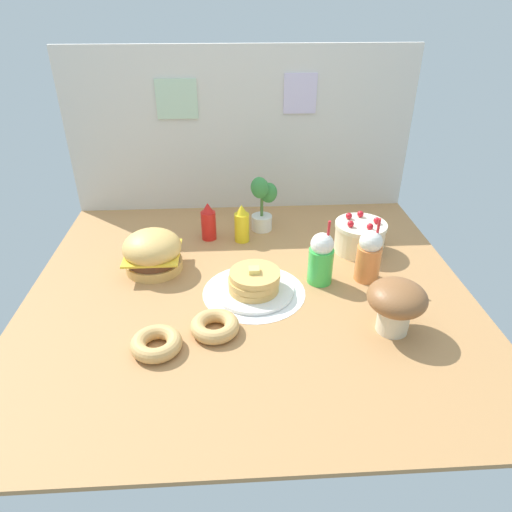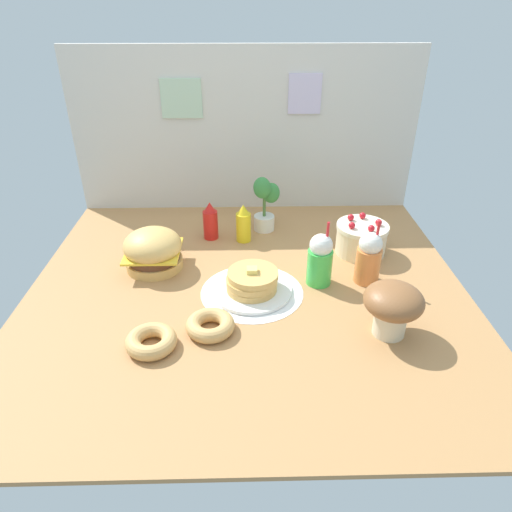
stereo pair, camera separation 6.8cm
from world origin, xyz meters
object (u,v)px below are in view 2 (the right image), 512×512
layer_cake (362,238)px  ketchup_bottle (211,222)px  mushroom_stool (394,305)px  mustard_bottle (244,224)px  potted_plant (265,201)px  burger (154,250)px  cream_soda_cup (321,260)px  orange_float_cup (369,258)px  donut_pink_glaze (152,341)px  pancake_stack (253,283)px  donut_chocolate (211,325)px

layer_cake → ketchup_bottle: (-0.82, 0.19, 0.02)m
layer_cake → mushroom_stool: size_ratio=1.13×
mustard_bottle → potted_plant: bearing=47.4°
burger → cream_soda_cup: size_ratio=0.88×
orange_float_cup → cream_soda_cup: bearing=-177.5°
donut_pink_glaze → ketchup_bottle: bearing=79.1°
layer_cake → potted_plant: (-0.51, 0.29, 0.09)m
burger → ketchup_bottle: size_ratio=1.33×
orange_float_cup → mustard_bottle: bearing=144.1°
mustard_bottle → mushroom_stool: 1.02m
pancake_stack → potted_plant: (0.08, 0.66, 0.13)m
cream_soda_cup → potted_plant: bearing=112.5°
cream_soda_cup → potted_plant: size_ratio=0.98×
pancake_stack → ketchup_bottle: size_ratio=1.70×
burger → cream_soda_cup: bearing=-11.2°
potted_plant → mushroom_stool: 1.07m
ketchup_bottle → burger: bearing=-130.4°
donut_pink_glaze → mushroom_stool: size_ratio=0.85×
layer_cake → mushroom_stool: mushroom_stool is taller
potted_plant → mustard_bottle: bearing=-132.6°
layer_cake → pancake_stack: bearing=-148.0°
pancake_stack → donut_chocolate: (-0.18, -0.28, -0.02)m
pancake_stack → cream_soda_cup: (0.32, 0.08, 0.08)m
layer_cake → orange_float_cup: bearing=-96.5°
pancake_stack → ketchup_bottle: (-0.23, 0.56, 0.05)m
cream_soda_cup → orange_float_cup: bearing=2.5°
layer_cake → donut_chocolate: 1.00m
layer_cake → donut_pink_glaze: size_ratio=1.34×
cream_soda_cup → mushroom_stool: (0.24, -0.38, 0.01)m
orange_float_cup → potted_plant: 0.74m
burger → mushroom_stool: size_ratio=1.21×
ketchup_bottle → layer_cake: bearing=-13.0°
burger → donut_chocolate: bearing=-58.5°
burger → mustard_bottle: bearing=31.6°
ketchup_bottle → cream_soda_cup: bearing=-41.0°
orange_float_cup → donut_pink_glaze: size_ratio=1.61×
potted_plant → donut_chocolate: bearing=-105.7°
donut_chocolate → mushroom_stool: (0.74, -0.03, 0.11)m
mustard_bottle → donut_pink_glaze: (-0.37, -0.89, -0.07)m
burger → donut_pink_glaze: 0.62m
potted_plant → mushroom_stool: (0.48, -0.96, -0.04)m
ketchup_bottle → mushroom_stool: size_ratio=0.91×
layer_cake → mushroom_stool: 0.68m
burger → cream_soda_cup: cream_soda_cup is taller
mustard_bottle → cream_soda_cup: size_ratio=0.67×
burger → donut_chocolate: burger is taller
orange_float_cup → potted_plant: bearing=129.9°
donut_chocolate → mushroom_stool: 0.75m
pancake_stack → orange_float_cup: (0.56, 0.09, 0.08)m
pancake_stack → mushroom_stool: size_ratio=1.55×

